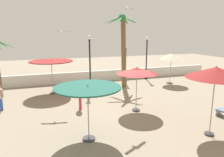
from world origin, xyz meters
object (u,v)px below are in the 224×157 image
patio_umbrella_3 (88,90)px  lamp_post_2 (90,59)px  seagull_1 (127,8)px  palm_tree_0 (123,44)px  guest_0 (80,93)px  guest_1 (0,96)px  patio_umbrella_0 (137,71)px  patio_umbrella_4 (51,62)px  seagull_0 (61,32)px  patio_umbrella_1 (216,73)px  lamp_post_3 (147,53)px  patio_umbrella_2 (171,57)px  lamp_post_1 (126,62)px

patio_umbrella_3 → lamp_post_2: size_ratio=0.64×
lamp_post_2 → seagull_1: 6.00m
palm_tree_0 → guest_0: size_ratio=3.71×
lamp_post_2 → guest_1: (-5.99, -2.36, -1.67)m
patio_umbrella_0 → patio_umbrella_4: (-4.46, 5.33, 0.01)m
palm_tree_0 → seagull_1: palm_tree_0 is taller
seagull_0 → patio_umbrella_1: bearing=-48.9°
seagull_1 → guest_1: bearing=159.5°
patio_umbrella_0 → lamp_post_3: size_ratio=0.63×
patio_umbrella_0 → patio_umbrella_3: bearing=-143.8°
lamp_post_3 → patio_umbrella_3: bearing=-128.6°
patio_umbrella_0 → guest_0: bearing=156.3°
patio_umbrella_3 → palm_tree_0: 9.33m
palm_tree_0 → guest_1: bearing=-162.8°
guest_1 → patio_umbrella_2: bearing=10.7°
patio_umbrella_2 → guest_1: bearing=-169.3°
patio_umbrella_1 → lamp_post_2: (-3.46, 8.85, -0.29)m
patio_umbrella_1 → lamp_post_2: size_ratio=0.73×
patio_umbrella_4 → patio_umbrella_0: bearing=-50.1°
lamp_post_1 → seagull_0: bearing=-144.7°
patio_umbrella_0 → patio_umbrella_3: (-3.41, -2.50, -0.19)m
lamp_post_1 → guest_1: bearing=-156.0°
guest_0 → seagull_1: bearing=-27.9°
patio_umbrella_3 → guest_0: patio_umbrella_3 is taller
lamp_post_3 → guest_1: 13.38m
patio_umbrella_3 → guest_1: 6.76m
patio_umbrella_0 → patio_umbrella_1: patio_umbrella_1 is taller
patio_umbrella_2 → seagull_1: 8.95m
guest_1 → guest_0: bearing=-16.2°
patio_umbrella_0 → lamp_post_2: bearing=107.6°
patio_umbrella_4 → lamp_post_1: lamp_post_1 is taller
patio_umbrella_3 → patio_umbrella_0: bearing=36.2°
patio_umbrella_1 → patio_umbrella_3: patio_umbrella_1 is taller
patio_umbrella_1 → patio_umbrella_4: patio_umbrella_1 is taller
lamp_post_2 → seagull_0: bearing=-134.5°
lamp_post_3 → seagull_0: seagull_0 is taller
patio_umbrella_1 → lamp_post_3: size_ratio=0.75×
patio_umbrella_1 → patio_umbrella_4: bearing=124.6°
lamp_post_1 → lamp_post_3: bearing=14.3°
patio_umbrella_4 → lamp_post_1: size_ratio=0.92×
guest_1 → palm_tree_0: bearing=17.2°
lamp_post_3 → seagull_1: size_ratio=3.51×
lamp_post_3 → palm_tree_0: bearing=-146.5°
lamp_post_2 → guest_0: bearing=-112.1°
patio_umbrella_1 → guest_0: 7.41m
patio_umbrella_3 → guest_1: size_ratio=1.82×
patio_umbrella_2 → lamp_post_1: lamp_post_1 is taller
patio_umbrella_1 → patio_umbrella_0: bearing=116.0°
guest_0 → lamp_post_2: bearing=67.9°
patio_umbrella_4 → seagull_0: (0.60, -2.60, 2.19)m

